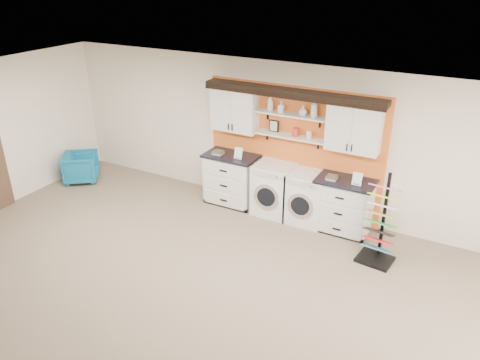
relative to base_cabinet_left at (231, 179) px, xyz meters
The scene contains 22 objects.
floor 3.85m from the base_cabinet_left, 72.76° to the right, with size 10.00×10.00×0.00m, color gray.
ceiling 4.45m from the base_cabinet_left, 72.76° to the right, with size 10.00×10.00×0.00m, color white.
wall_back 1.49m from the base_cabinet_left, 17.63° to the left, with size 10.00×10.00×0.00m, color #F0E3CF.
accent_panel 1.37m from the base_cabinet_left, 16.00° to the left, with size 3.40×0.07×2.40m, color orange.
upper_cabinet_left 1.38m from the base_cabinet_left, 90.00° to the left, with size 0.90×0.35×0.84m.
upper_cabinet_right 2.65m from the base_cabinet_left, ahead, with size 0.90×0.35×0.84m.
shelf_lower 1.53m from the base_cabinet_left, ahead, with size 1.32×0.28×0.03m, color white.
shelf_upper 1.83m from the base_cabinet_left, ahead, with size 1.32×0.28×0.03m, color white.
crown_molding 2.15m from the base_cabinet_left, ahead, with size 3.30×0.41×0.13m.
picture_frame 1.41m from the base_cabinet_left, 14.85° to the left, with size 0.18×0.02×0.22m.
canister_red 1.67m from the base_cabinet_left, ahead, with size 0.11×0.11×0.16m, color red.
canister_cream 1.86m from the base_cabinet_left, ahead, with size 0.10×0.10×0.14m, color silver.
base_cabinet_left is the anchor object (origin of this frame).
base_cabinet_right 2.26m from the base_cabinet_left, ahead, with size 1.00×0.66×0.98m.
washer 0.92m from the base_cabinet_left, ahead, with size 0.71×0.71×0.99m.
dryer 1.58m from the base_cabinet_left, ahead, with size 0.69×0.71×0.96m.
sample_rack 3.11m from the base_cabinet_left, 12.48° to the right, with size 0.59×0.51×1.49m.
armchair 3.44m from the base_cabinet_left, 168.70° to the right, with size 0.68×0.70×0.64m, color #116C98.
soap_bottle_a 1.75m from the base_cabinet_left, 12.45° to the left, with size 0.11×0.11×0.29m, color silver.
soap_bottle_b 1.81m from the base_cabinet_left, ahead, with size 0.10×0.10×0.21m, color silver.
soap_bottle_c 2.04m from the base_cabinet_left, ahead, with size 0.14×0.14×0.18m, color silver.
soap_bottle_d 2.23m from the base_cabinet_left, ahead, with size 0.12×0.12×0.31m, color silver.
Camera 1 is at (2.97, -3.60, 4.35)m, focal length 35.00 mm.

